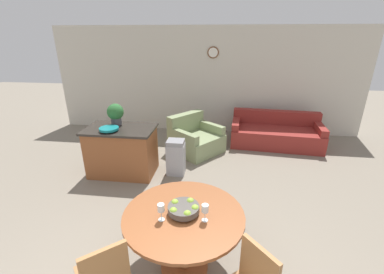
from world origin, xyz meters
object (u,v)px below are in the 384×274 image
at_px(fruit_bowl, 184,209).
at_px(trash_bin, 176,157).
at_px(couch, 275,134).
at_px(teal_bowl, 109,129).
at_px(potted_plant, 115,113).
at_px(wine_glass_right, 205,209).
at_px(kitchen_island, 122,151).
at_px(wine_glass_left, 161,209).
at_px(dining_table, 184,227).
at_px(armchair, 195,139).

relative_size(fruit_bowl, trash_bin, 0.48).
xyz_separation_m(trash_bin, couch, (2.11, 1.68, -0.07)).
bearing_deg(teal_bowl, potted_plant, 91.75).
xyz_separation_m(fruit_bowl, couch, (1.62, 3.79, -0.54)).
xyz_separation_m(wine_glass_right, teal_bowl, (-1.83, 1.92, 0.07)).
height_order(fruit_bowl, kitchen_island, kitchen_island).
xyz_separation_m(fruit_bowl, kitchen_island, (-1.48, 2.01, -0.35)).
xyz_separation_m(wine_glass_left, couch, (1.83, 3.91, -0.61)).
bearing_deg(dining_table, trash_bin, 102.87).
xyz_separation_m(wine_glass_right, couch, (1.40, 3.87, -0.61)).
distance_m(wine_glass_right, teal_bowl, 2.65).
xyz_separation_m(trash_bin, armchair, (0.24, 1.06, -0.05)).
bearing_deg(dining_table, wine_glass_right, -18.91).
bearing_deg(armchair, trash_bin, -153.32).
bearing_deg(wine_glass_right, trash_bin, 107.91).
bearing_deg(teal_bowl, wine_glass_right, -46.42).
bearing_deg(potted_plant, teal_bowl, -88.25).
relative_size(dining_table, trash_bin, 1.87).
distance_m(fruit_bowl, trash_bin, 2.22).
xyz_separation_m(wine_glass_left, armchair, (-0.04, 3.29, -0.60)).
xyz_separation_m(wine_glass_left, potted_plant, (-1.41, 2.32, 0.24)).
distance_m(kitchen_island, potted_plant, 0.71).
distance_m(wine_glass_right, couch, 4.16).
bearing_deg(fruit_bowl, potted_plant, 126.25).
bearing_deg(armchair, couch, -32.00).
relative_size(fruit_bowl, wine_glass_right, 1.76).
distance_m(wine_glass_right, potted_plant, 2.94).
height_order(fruit_bowl, teal_bowl, teal_bowl).
xyz_separation_m(fruit_bowl, potted_plant, (-1.61, 2.20, 0.31)).
xyz_separation_m(teal_bowl, trash_bin, (1.12, 0.27, -0.61)).
bearing_deg(couch, fruit_bowl, -108.64).
height_order(wine_glass_left, potted_plant, potted_plant).
bearing_deg(wine_glass_right, couch, 70.13).
height_order(dining_table, potted_plant, potted_plant).
bearing_deg(kitchen_island, wine_glass_left, -59.17).
distance_m(fruit_bowl, kitchen_island, 2.52).
height_order(wine_glass_left, trash_bin, wine_glass_left).
bearing_deg(kitchen_island, teal_bowl, -125.78).
height_order(wine_glass_right, teal_bowl, teal_bowl).
bearing_deg(wine_glass_left, kitchen_island, 120.83).
height_order(dining_table, couch, couch).
bearing_deg(wine_glass_right, potted_plant, 128.89).
height_order(wine_glass_left, wine_glass_right, same).
height_order(dining_table, wine_glass_right, wine_glass_right).
relative_size(dining_table, armchair, 0.95).
height_order(potted_plant, trash_bin, potted_plant).
bearing_deg(trash_bin, fruit_bowl, -77.09).
height_order(kitchen_island, potted_plant, potted_plant).
xyz_separation_m(wine_glass_left, wine_glass_right, (0.43, 0.05, 0.00)).
xyz_separation_m(wine_glass_right, armchair, (-0.47, 3.25, -0.60)).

